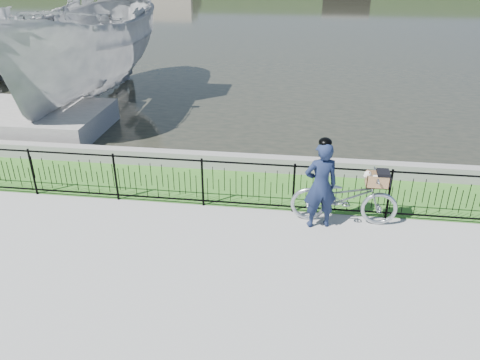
# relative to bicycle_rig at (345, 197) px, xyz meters

# --- Properties ---
(ground) EXTENTS (120.00, 120.00, 0.00)m
(ground) POSITION_rel_bicycle_rig_xyz_m (-2.06, -1.33, -0.59)
(ground) COLOR gray
(ground) RESTS_ON ground
(grass_strip) EXTENTS (60.00, 2.00, 0.01)m
(grass_strip) POSITION_rel_bicycle_rig_xyz_m (-2.06, 1.27, -0.58)
(grass_strip) COLOR #366F22
(grass_strip) RESTS_ON ground
(water) EXTENTS (120.00, 120.00, 0.00)m
(water) POSITION_rel_bicycle_rig_xyz_m (-2.06, 31.67, -0.59)
(water) COLOR #26261D
(water) RESTS_ON ground
(quay_wall) EXTENTS (60.00, 0.30, 0.40)m
(quay_wall) POSITION_rel_bicycle_rig_xyz_m (-2.06, 2.27, -0.39)
(quay_wall) COLOR gray
(quay_wall) RESTS_ON ground
(fence) EXTENTS (14.00, 0.06, 1.15)m
(fence) POSITION_rel_bicycle_rig_xyz_m (-2.06, 0.27, -0.01)
(fence) COLOR black
(fence) RESTS_ON ground
(bicycle_rig) EXTENTS (2.20, 0.77, 1.24)m
(bicycle_rig) POSITION_rel_bicycle_rig_xyz_m (0.00, 0.00, 0.00)
(bicycle_rig) COLOR #AEB4BA
(bicycle_rig) RESTS_ON ground
(cyclist) EXTENTS (0.77, 0.61, 1.95)m
(cyclist) POSITION_rel_bicycle_rig_xyz_m (-0.53, -0.24, 0.37)
(cyclist) COLOR #16203D
(cyclist) RESTS_ON ground
(boat_near) EXTENTS (3.94, 10.23, 5.74)m
(boat_near) POSITION_rel_bicycle_rig_xyz_m (-8.54, 6.74, 1.49)
(boat_near) COLOR #ADADAD
(boat_near) RESTS_ON water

